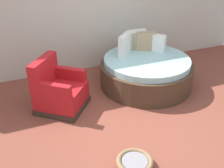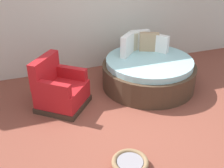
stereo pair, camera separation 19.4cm
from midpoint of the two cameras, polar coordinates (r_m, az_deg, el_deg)
ground_plane at (r=4.75m, az=5.77°, el=-8.20°), size 8.00×8.00×0.02m
back_wall at (r=6.24m, az=-3.27°, el=16.67°), size 8.00×0.12×3.08m
round_daybed at (r=5.78m, az=8.40°, el=2.56°), size 1.90×1.90×1.04m
red_armchair at (r=5.08m, az=-9.66°, el=-1.28°), size 1.12×1.12×0.94m
pet_basket at (r=3.93m, az=5.20°, el=-15.98°), size 0.51×0.51×0.13m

